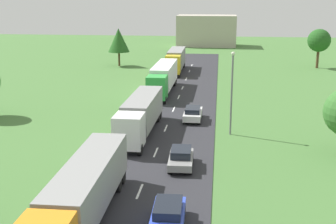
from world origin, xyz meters
TOP-DOWN VIEW (x-y plane):
  - road at (0.00, 24.50)m, footprint 10.00×140.00m
  - lane_marking_centre at (0.00, 19.58)m, footprint 0.16×118.23m
  - truck_lead at (-2.45, 14.90)m, footprint 2.65×14.24m
  - truck_second at (-2.22, 32.92)m, footprint 2.64×13.07m
  - truck_third at (-2.42, 52.09)m, footprint 2.57×14.33m
  - truck_fourth at (-2.39, 69.74)m, footprint 2.57×12.56m
  - car_second at (2.53, 15.08)m, footprint 2.03×4.62m
  - car_third at (2.45, 24.72)m, footprint 1.98×4.08m
  - car_fourth at (2.56, 38.28)m, footprint 1.91×4.42m
  - lamppost_second at (6.50, 33.87)m, footprint 0.36×0.36m
  - tree_pine at (23.39, 76.91)m, footprint 4.19×4.19m
  - tree_elm at (-13.81, 74.97)m, footprint 4.03×4.03m
  - distant_building at (1.65, 111.74)m, footprint 15.41×9.30m

SIDE VIEW (x-z plane):
  - road at x=0.00m, z-range 0.00..0.06m
  - lane_marking_centre at x=0.00m, z-range 0.06..0.07m
  - car_third at x=2.45m, z-range 0.09..1.56m
  - car_fourth at x=2.56m, z-range 0.10..1.58m
  - car_second at x=2.53m, z-range 0.10..1.59m
  - truck_second at x=-2.22m, z-range 0.34..3.84m
  - truck_lead at x=-2.45m, z-range 0.36..3.83m
  - truck_fourth at x=-2.39m, z-range 0.34..4.10m
  - truck_third at x=-2.42m, z-range 0.33..4.11m
  - distant_building at x=1.65m, z-range 0.00..8.02m
  - lamppost_second at x=6.50m, z-range 0.48..8.58m
  - tree_elm at x=-13.81m, z-range 1.34..8.49m
  - tree_pine at x=23.39m, z-range 1.47..8.68m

